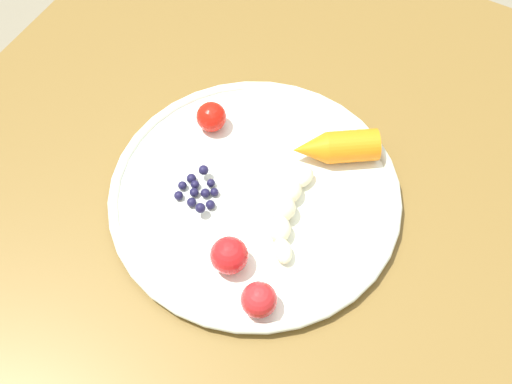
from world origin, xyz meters
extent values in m
plane|color=#78725C|center=(0.00, 0.00, 0.00)|extent=(6.00, 6.00, 0.00)
cube|color=brown|center=(0.00, 0.00, 0.72)|extent=(0.91, 0.82, 0.03)
cube|color=brown|center=(0.39, 0.35, 0.35)|extent=(0.05, 0.05, 0.70)
cylinder|color=white|center=(0.00, -0.01, 0.74)|extent=(0.32, 0.32, 0.01)
torus|color=silver|center=(0.00, -0.01, 0.74)|extent=(0.34, 0.34, 0.01)
ellipsoid|color=#F8E9BA|center=(0.04, -0.05, 0.75)|extent=(0.03, 0.03, 0.02)
ellipsoid|color=#F8E9BA|center=(0.02, -0.04, 0.75)|extent=(0.03, 0.02, 0.02)
ellipsoid|color=#F8E9BA|center=(-0.01, -0.05, 0.76)|extent=(0.04, 0.04, 0.03)
ellipsoid|color=#F8E9BA|center=(-0.03, -0.06, 0.75)|extent=(0.04, 0.04, 0.02)
ellipsoid|color=#F8E9BA|center=(-0.05, -0.07, 0.75)|extent=(0.04, 0.03, 0.02)
cylinder|color=orange|center=(0.10, -0.08, 0.76)|extent=(0.06, 0.07, 0.04)
cone|color=orange|center=(0.07, -0.04, 0.76)|extent=(0.05, 0.05, 0.04)
sphere|color=#191638|center=(-0.05, 0.05, 0.75)|extent=(0.01, 0.01, 0.01)
sphere|color=#191638|center=(-0.03, 0.06, 0.75)|extent=(0.01, 0.01, 0.01)
sphere|color=#191638|center=(-0.02, 0.04, 0.75)|extent=(0.01, 0.01, 0.01)
sphere|color=#191638|center=(-0.02, 0.07, 0.75)|extent=(0.01, 0.01, 0.01)
sphere|color=#191638|center=(-0.02, 0.03, 0.75)|extent=(0.01, 0.01, 0.01)
sphere|color=#191638|center=(-0.05, 0.07, 0.75)|extent=(0.01, 0.01, 0.01)
sphere|color=#191638|center=(-0.04, 0.03, 0.75)|extent=(0.01, 0.01, 0.01)
sphere|color=#191638|center=(-0.03, 0.04, 0.75)|extent=(0.01, 0.01, 0.01)
sphere|color=#191638|center=(-0.03, 0.07, 0.75)|extent=(0.01, 0.01, 0.01)
sphere|color=#191638|center=(-0.04, 0.05, 0.75)|extent=(0.01, 0.01, 0.01)
sphere|color=#191638|center=(-0.01, 0.06, 0.76)|extent=(0.01, 0.01, 0.01)
sphere|color=#191638|center=(-0.05, 0.03, 0.76)|extent=(0.01, 0.01, 0.01)
sphere|color=red|center=(0.06, 0.09, 0.76)|extent=(0.04, 0.04, 0.04)
sphere|color=red|center=(-0.09, -0.03, 0.76)|extent=(0.04, 0.04, 0.04)
sphere|color=red|center=(-0.12, -0.08, 0.76)|extent=(0.04, 0.04, 0.04)
camera|label=1|loc=(-0.35, -0.20, 1.39)|focal=46.38mm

